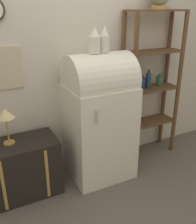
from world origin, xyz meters
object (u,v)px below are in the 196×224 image
(suitcase_trunk, at_px, (21,168))
(vase_left, at_px, (94,41))
(refrigerator, at_px, (99,116))
(vase_center, at_px, (105,40))
(desk_lamp, at_px, (5,116))

(suitcase_trunk, relative_size, vase_left, 3.06)
(refrigerator, distance_m, suitcase_trunk, 0.99)
(refrigerator, xyz_separation_m, vase_center, (0.06, -0.00, 0.80))
(suitcase_trunk, xyz_separation_m, vase_left, (0.83, -0.05, 1.24))
(suitcase_trunk, bearing_deg, refrigerator, -2.62)
(refrigerator, xyz_separation_m, suitcase_trunk, (-0.89, 0.04, -0.44))
(vase_left, height_order, desk_lamp, vase_left)
(refrigerator, distance_m, vase_left, 0.80)
(desk_lamp, bearing_deg, suitcase_trunk, -20.09)
(suitcase_trunk, distance_m, vase_left, 1.49)
(refrigerator, distance_m, desk_lamp, 0.98)
(refrigerator, relative_size, suitcase_trunk, 1.86)
(refrigerator, relative_size, vase_center, 5.52)
(vase_left, bearing_deg, vase_center, 2.52)
(vase_left, bearing_deg, desk_lamp, 175.16)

